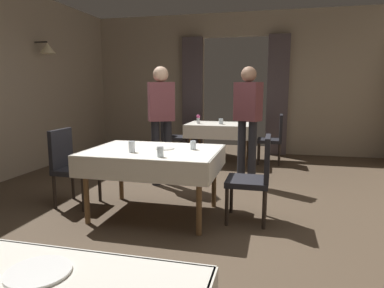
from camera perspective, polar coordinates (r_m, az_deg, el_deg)
The scene contains 17 objects.
ground at distance 3.81m, azimuth -0.87°, elevation -12.56°, with size 10.08×10.08×0.00m, color #4C3D2D.
wall_back at distance 7.66m, azimuth 7.11°, elevation 9.97°, with size 6.40×0.27×3.00m.
dining_table_mid at distance 3.81m, azimuth -6.36°, elevation -2.11°, with size 1.44×1.06×0.75m.
dining_table_far at distance 6.61m, azimuth 4.78°, elevation 2.69°, with size 1.24×1.01×0.75m.
chair_mid_right at distance 3.69m, azimuth 10.50°, elevation -5.04°, with size 0.44×0.44×0.93m.
chair_mid_left at distance 4.41m, azimuth -19.59°, elevation -3.07°, with size 0.44×0.44×0.93m.
chair_far_left at distance 6.86m, azimuth -3.56°, elevation 1.74°, with size 0.44×0.44×0.93m.
chair_far_right at distance 6.61m, azimuth 13.50°, elevation 1.22°, with size 0.44×0.44×0.93m.
plate_near_a at distance 1.46m, azimuth -24.21°, elevation -18.85°, with size 0.24×0.24×0.01m, color white.
glass_mid_a at distance 3.76m, azimuth 0.19°, elevation -0.20°, with size 0.07×0.07×0.10m, color silver.
plate_mid_b at distance 3.83m, azimuth -4.60°, elevation -0.71°, with size 0.22×0.22×0.01m, color white.
glass_mid_c at distance 3.37m, azimuth -5.31°, elevation -1.30°, with size 0.07×0.07×0.10m, color silver.
glass_mid_d at distance 3.66m, azimuth -9.98°, elevation -0.45°, with size 0.07×0.07×0.12m, color silver.
flower_vase_far at distance 6.50m, azimuth 1.04°, elevation 4.24°, with size 0.07×0.07×0.17m.
glass_far_b at distance 6.43m, azimuth 4.84°, elevation 3.78°, with size 0.08×0.08×0.10m, color silver.
person_waiter_by_doorway at distance 5.02m, azimuth 9.25°, elevation 4.68°, with size 0.42×0.35×1.72m.
person_diner_standing_aside at distance 4.97m, azimuth -5.13°, elevation 4.72°, with size 0.42×0.36×1.72m.
Camera 1 is at (0.89, -3.42, 1.43)m, focal length 32.04 mm.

